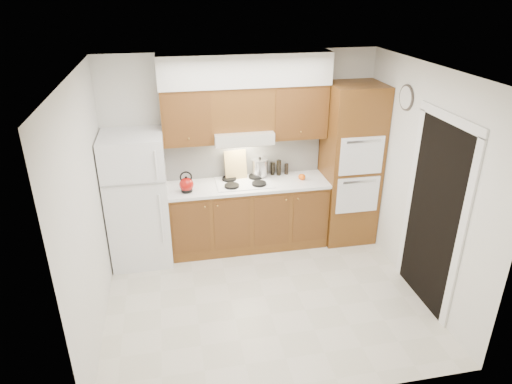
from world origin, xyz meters
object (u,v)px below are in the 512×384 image
kettle (186,185)px  stock_pot (260,167)px  fridge (138,199)px  oven_cabinet (350,165)px

kettle → stock_pot: stock_pot is taller
stock_pot → kettle: bearing=-163.6°
fridge → oven_cabinet: bearing=0.7°
kettle → stock_pot: size_ratio=0.82×
oven_cabinet → fridge: bearing=-179.3°
kettle → stock_pot: bearing=17.3°
fridge → oven_cabinet: (2.85, 0.03, 0.24)m
oven_cabinet → stock_pot: size_ratio=9.91×
fridge → kettle: 0.65m
stock_pot → fridge: bearing=-172.0°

